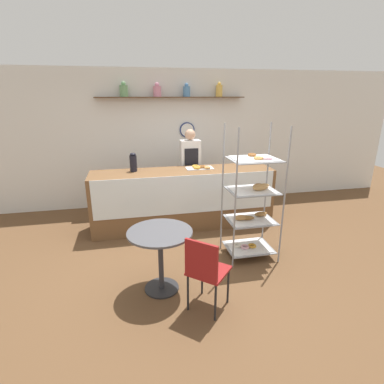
# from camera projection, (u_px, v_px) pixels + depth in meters

# --- Properties ---
(ground_plane) EXTENTS (14.00, 14.00, 0.00)m
(ground_plane) POSITION_uv_depth(u_px,v_px,m) (198.00, 256.00, 4.31)
(ground_plane) COLOR brown
(back_wall) EXTENTS (10.00, 0.30, 2.70)m
(back_wall) POSITION_uv_depth(u_px,v_px,m) (172.00, 138.00, 6.10)
(back_wall) COLOR white
(back_wall) RESTS_ON ground_plane
(display_counter) EXTENTS (3.08, 0.69, 1.00)m
(display_counter) POSITION_uv_depth(u_px,v_px,m) (183.00, 198.00, 5.19)
(display_counter) COLOR brown
(display_counter) RESTS_ON ground_plane
(pastry_rack) EXTENTS (0.69, 0.56, 1.86)m
(pastry_rack) POSITION_uv_depth(u_px,v_px,m) (252.00, 203.00, 4.10)
(pastry_rack) COLOR gray
(pastry_rack) RESTS_ON ground_plane
(person_worker) EXTENTS (0.36, 0.23, 1.62)m
(person_worker) POSITION_uv_depth(u_px,v_px,m) (190.00, 169.00, 5.60)
(person_worker) COLOR #282833
(person_worker) RESTS_ON ground_plane
(cafe_table) EXTENTS (0.74, 0.74, 0.75)m
(cafe_table) POSITION_uv_depth(u_px,v_px,m) (160.00, 246.00, 3.41)
(cafe_table) COLOR #262628
(cafe_table) RESTS_ON ground_plane
(cafe_chair) EXTENTS (0.54, 0.54, 0.86)m
(cafe_chair) POSITION_uv_depth(u_px,v_px,m) (205.00, 268.00, 3.07)
(cafe_chair) COLOR black
(cafe_chair) RESTS_ON ground_plane
(coffee_carafe) EXTENTS (0.12, 0.12, 0.31)m
(coffee_carafe) POSITION_uv_depth(u_px,v_px,m) (133.00, 162.00, 4.94)
(coffee_carafe) COLOR black
(coffee_carafe) RESTS_ON display_counter
(donut_tray_counter) EXTENTS (0.46, 0.26, 0.05)m
(donut_tray_counter) POSITION_uv_depth(u_px,v_px,m) (199.00, 167.00, 5.15)
(donut_tray_counter) COLOR silver
(donut_tray_counter) RESTS_ON display_counter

